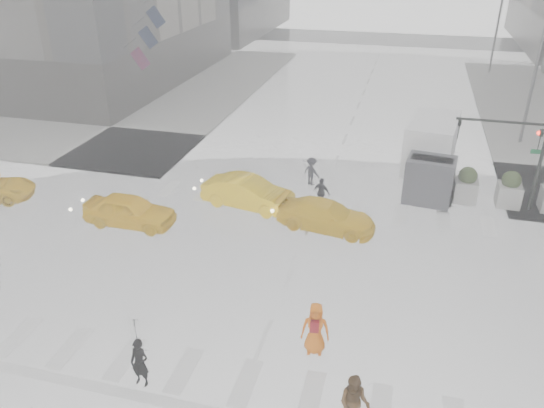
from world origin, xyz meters
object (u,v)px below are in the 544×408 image
(pedestrian_brown, at_px, (354,404))
(pedestrian_orange, at_px, (315,328))
(taxi_mid, at_px, (248,193))
(traffic_signal_pole, at_px, (520,148))
(taxi_front, at_px, (130,210))
(box_truck, at_px, (431,153))

(pedestrian_brown, relative_size, pedestrian_orange, 0.97)
(pedestrian_brown, xyz_separation_m, pedestrian_orange, (-1.55, 2.67, 0.03))
(pedestrian_brown, distance_m, taxi_mid, 13.59)
(traffic_signal_pole, distance_m, taxi_front, 18.25)
(pedestrian_orange, xyz_separation_m, taxi_mid, (-5.03, 9.22, -0.17))
(pedestrian_orange, bearing_deg, traffic_signal_pole, 51.14)
(pedestrian_brown, relative_size, box_truck, 0.28)
(pedestrian_orange, xyz_separation_m, box_truck, (3.47, 14.25, 0.86))
(box_truck, bearing_deg, traffic_signal_pole, -21.24)
(pedestrian_orange, xyz_separation_m, taxi_front, (-9.79, 6.13, -0.20))
(pedestrian_brown, height_order, taxi_front, pedestrian_brown)
(pedestrian_brown, height_order, taxi_mid, pedestrian_brown)
(pedestrian_brown, bearing_deg, taxi_front, 149.66)
(pedestrian_brown, xyz_separation_m, box_truck, (1.92, 16.92, 0.89))
(taxi_front, relative_size, taxi_mid, 0.93)
(pedestrian_brown, xyz_separation_m, taxi_mid, (-6.58, 11.89, -0.14))
(pedestrian_orange, bearing_deg, box_truck, 68.37)
(traffic_signal_pole, height_order, taxi_front, traffic_signal_pole)
(pedestrian_orange, relative_size, taxi_front, 0.43)
(traffic_signal_pole, xyz_separation_m, box_truck, (-3.80, 2.12, -1.43))
(taxi_mid, bearing_deg, box_truck, -49.10)
(pedestrian_brown, bearing_deg, traffic_signal_pole, 76.35)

